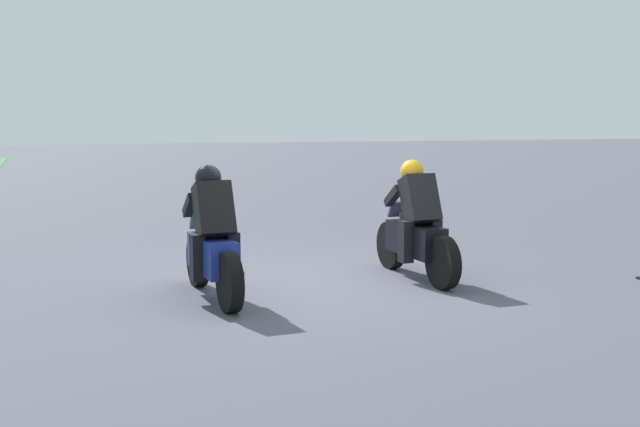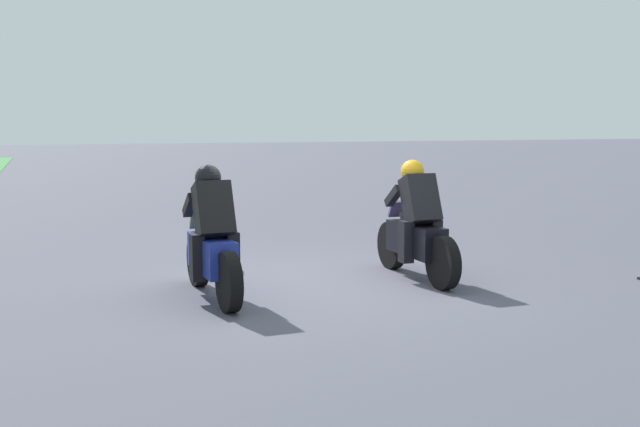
# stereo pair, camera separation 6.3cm
# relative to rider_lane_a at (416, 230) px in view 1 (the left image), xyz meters

# --- Properties ---
(ground_plane) EXTENTS (120.00, 120.00, 0.00)m
(ground_plane) POSITION_rel_rider_lane_a_xyz_m (0.14, 1.26, -0.62)
(ground_plane) COLOR #4C4C59
(rider_lane_a) EXTENTS (2.04, 0.54, 1.51)m
(rider_lane_a) POSITION_rel_rider_lane_a_xyz_m (0.00, 0.00, 0.00)
(rider_lane_a) COLOR black
(rider_lane_a) RESTS_ON ground_plane
(rider_lane_b) EXTENTS (2.04, 0.55, 1.51)m
(rider_lane_b) POSITION_rel_rider_lane_a_xyz_m (-0.21, 2.67, 0.00)
(rider_lane_b) COLOR black
(rider_lane_b) RESTS_ON ground_plane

